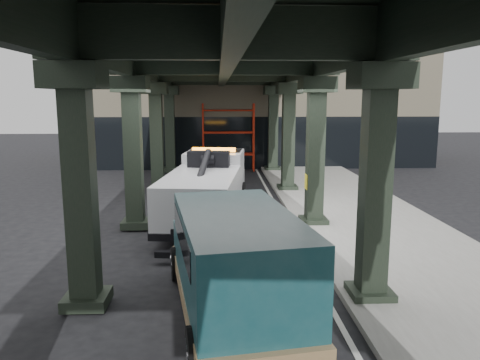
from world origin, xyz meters
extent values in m
plane|color=black|center=(0.00, 0.00, 0.00)|extent=(90.00, 90.00, 0.00)
cube|color=gray|center=(4.50, 2.00, 0.07)|extent=(5.00, 40.00, 0.15)
cube|color=silver|center=(1.70, 2.00, 0.01)|extent=(0.12, 38.00, 0.01)
cube|color=black|center=(2.60, -4.00, 2.50)|extent=(0.55, 0.55, 5.00)
cube|color=black|center=(2.60, -4.00, 4.75)|extent=(1.10, 1.10, 0.50)
cube|color=black|center=(2.60, -4.00, 0.18)|extent=(0.90, 0.90, 0.24)
cube|color=black|center=(2.60, 2.00, 2.50)|extent=(0.55, 0.55, 5.00)
cube|color=black|center=(2.60, 2.00, 4.75)|extent=(1.10, 1.10, 0.50)
cube|color=black|center=(2.60, 2.00, 0.18)|extent=(0.90, 0.90, 0.24)
cube|color=black|center=(2.60, 8.00, 2.50)|extent=(0.55, 0.55, 5.00)
cube|color=black|center=(2.60, 8.00, 4.75)|extent=(1.10, 1.10, 0.50)
cube|color=black|center=(2.60, 8.00, 0.18)|extent=(0.90, 0.90, 0.24)
cube|color=black|center=(2.60, 14.00, 2.50)|extent=(0.55, 0.55, 5.00)
cube|color=black|center=(2.60, 14.00, 4.75)|extent=(1.10, 1.10, 0.50)
cube|color=black|center=(2.60, 14.00, 0.18)|extent=(0.90, 0.90, 0.24)
cube|color=black|center=(-3.40, -4.00, 2.50)|extent=(0.55, 0.55, 5.00)
cube|color=black|center=(-3.40, -4.00, 4.75)|extent=(1.10, 1.10, 0.50)
cube|color=black|center=(-3.40, -4.00, 0.18)|extent=(0.90, 0.90, 0.24)
cube|color=black|center=(-3.40, 2.00, 2.50)|extent=(0.55, 0.55, 5.00)
cube|color=black|center=(-3.40, 2.00, 4.75)|extent=(1.10, 1.10, 0.50)
cube|color=black|center=(-3.40, 2.00, 0.18)|extent=(0.90, 0.90, 0.24)
cube|color=black|center=(-3.40, 8.00, 2.50)|extent=(0.55, 0.55, 5.00)
cube|color=black|center=(-3.40, 8.00, 4.75)|extent=(1.10, 1.10, 0.50)
cube|color=black|center=(-3.40, 8.00, 0.18)|extent=(0.90, 0.90, 0.24)
cube|color=black|center=(-3.40, 14.00, 2.50)|extent=(0.55, 0.55, 5.00)
cube|color=black|center=(-3.40, 14.00, 4.75)|extent=(1.10, 1.10, 0.50)
cube|color=black|center=(-3.40, 14.00, 0.18)|extent=(0.90, 0.90, 0.24)
cube|color=black|center=(2.60, 2.00, 5.55)|extent=(0.35, 32.00, 1.10)
cube|color=black|center=(-3.40, 2.00, 5.55)|extent=(0.35, 32.00, 1.10)
cube|color=black|center=(-0.40, 2.00, 5.55)|extent=(0.35, 32.00, 1.10)
cube|color=black|center=(-0.40, 2.00, 6.25)|extent=(7.40, 32.00, 0.30)
cube|color=#C6B793|center=(2.00, 20.00, 4.00)|extent=(22.00, 10.00, 8.00)
cylinder|color=red|center=(-1.50, 14.90, 2.00)|extent=(0.08, 0.08, 4.00)
cylinder|color=red|center=(-1.50, 14.10, 2.00)|extent=(0.08, 0.08, 4.00)
cylinder|color=red|center=(1.50, 14.90, 2.00)|extent=(0.08, 0.08, 4.00)
cylinder|color=red|center=(1.50, 14.10, 2.00)|extent=(0.08, 0.08, 4.00)
cylinder|color=red|center=(0.00, 14.90, 1.00)|extent=(3.00, 0.08, 0.08)
cylinder|color=red|center=(0.00, 14.90, 2.30)|extent=(3.00, 0.08, 0.08)
cylinder|color=red|center=(0.00, 14.90, 3.60)|extent=(3.00, 0.08, 0.08)
cube|color=black|center=(-1.07, 2.50, 0.65)|extent=(1.79, 6.99, 0.23)
cube|color=silver|center=(-0.77, 4.84, 1.43)|extent=(2.43, 2.47, 1.66)
cube|color=silver|center=(-0.65, 5.80, 0.97)|extent=(2.24, 0.91, 0.83)
cube|color=black|center=(-0.74, 5.07, 1.89)|extent=(2.17, 1.45, 0.79)
cube|color=silver|center=(-1.20, 1.45, 1.25)|extent=(2.78, 4.86, 1.29)
cube|color=orange|center=(-0.79, 4.65, 2.36)|extent=(1.68, 0.47, 0.15)
cube|color=black|center=(-0.97, 3.28, 2.17)|extent=(1.54, 0.74, 0.55)
cylinder|color=black|center=(-1.18, 1.63, 1.94)|extent=(0.63, 3.23, 1.24)
cube|color=black|center=(-1.50, -0.89, 0.32)|extent=(0.44, 1.32, 0.17)
cube|color=black|center=(-1.58, -1.53, 0.28)|extent=(1.50, 0.42, 0.17)
cylinder|color=black|center=(-1.74, 5.24, 0.51)|extent=(0.45, 1.05, 1.02)
cylinder|color=silver|center=(-1.74, 5.24, 0.51)|extent=(0.43, 0.60, 0.56)
cylinder|color=black|center=(0.27, 4.98, 0.51)|extent=(0.45, 1.05, 1.02)
cylinder|color=silver|center=(0.27, 4.98, 0.51)|extent=(0.43, 0.60, 0.56)
cylinder|color=black|center=(-2.13, 2.22, 0.51)|extent=(0.45, 1.05, 1.02)
cylinder|color=silver|center=(-2.13, 2.22, 0.51)|extent=(0.43, 0.60, 0.56)
cylinder|color=black|center=(-0.11, 1.96, 0.51)|extent=(0.45, 1.05, 1.02)
cylinder|color=silver|center=(-0.11, 1.96, 0.51)|extent=(0.43, 0.60, 0.56)
cylinder|color=black|center=(-2.28, 1.02, 0.51)|extent=(0.45, 1.05, 1.02)
cylinder|color=silver|center=(-2.28, 1.02, 0.51)|extent=(0.43, 0.60, 0.56)
cylinder|color=black|center=(-0.26, 0.77, 0.51)|extent=(0.45, 1.05, 1.02)
cylinder|color=silver|center=(-0.26, 0.77, 0.51)|extent=(0.43, 0.60, 0.56)
cube|color=#123B40|center=(-0.71, -2.37, 0.91)|extent=(2.11, 1.35, 0.86)
cube|color=#123B40|center=(-0.29, -4.98, 1.29)|extent=(2.66, 4.58, 1.87)
cube|color=olive|center=(-0.35, -4.60, 0.53)|extent=(2.86, 5.62, 0.34)
cube|color=black|center=(-0.65, -2.75, 1.68)|extent=(1.91, 0.70, 0.80)
cube|color=black|center=(-0.34, -4.69, 1.77)|extent=(2.56, 3.73, 0.53)
cube|color=silver|center=(-0.78, -1.87, 0.53)|extent=(1.91, 0.41, 0.29)
cylinder|color=black|center=(-1.65, -2.57, 0.40)|extent=(0.39, 0.84, 0.81)
cylinder|color=silver|center=(-1.65, -2.57, 0.40)|extent=(0.37, 0.49, 0.44)
cylinder|color=black|center=(0.25, -2.27, 0.40)|extent=(0.39, 0.84, 0.81)
cylinder|color=silver|center=(0.25, -2.27, 0.40)|extent=(0.37, 0.49, 0.44)
cylinder|color=black|center=(-1.02, -6.55, 0.40)|extent=(0.39, 0.84, 0.81)
cylinder|color=silver|center=(-1.02, -6.55, 0.40)|extent=(0.37, 0.49, 0.44)
cylinder|color=black|center=(0.88, -6.25, 0.40)|extent=(0.39, 0.84, 0.81)
cylinder|color=silver|center=(0.88, -6.25, 0.40)|extent=(0.37, 0.49, 0.44)
camera|label=1|loc=(-0.64, -13.33, 4.33)|focal=35.00mm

